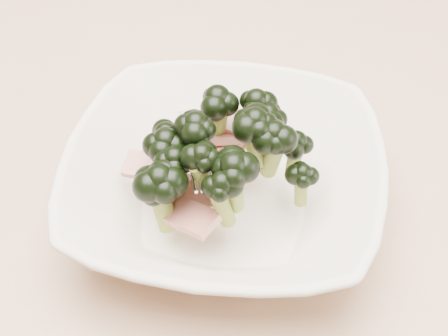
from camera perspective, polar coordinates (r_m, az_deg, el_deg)
The scene contains 2 objects.
dining_table at distance 0.69m, azimuth -7.74°, elevation -4.68°, with size 1.20×0.80×0.75m.
broccoli_dish at distance 0.54m, azimuth -0.09°, elevation -0.77°, with size 0.30×0.30×0.11m.
Camera 1 is at (0.12, -0.44, 1.17)m, focal length 50.00 mm.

